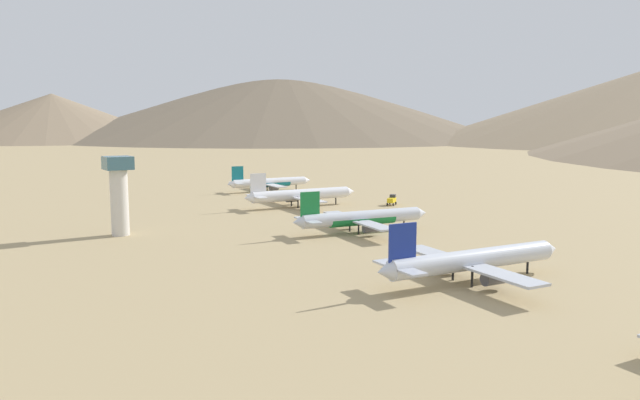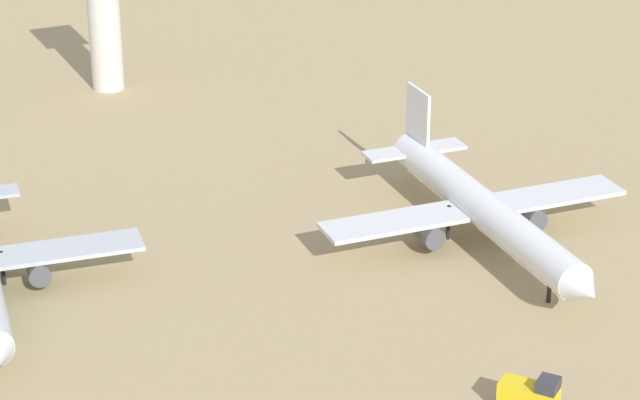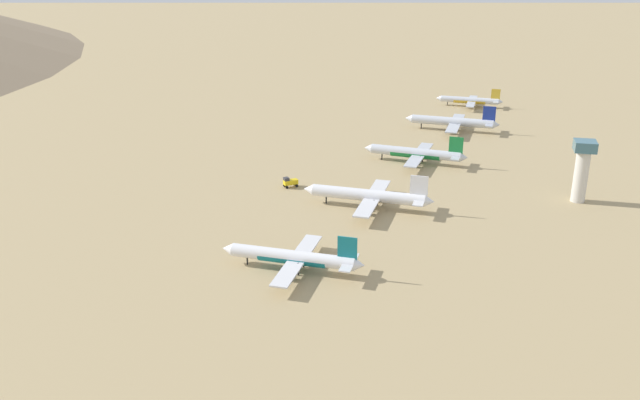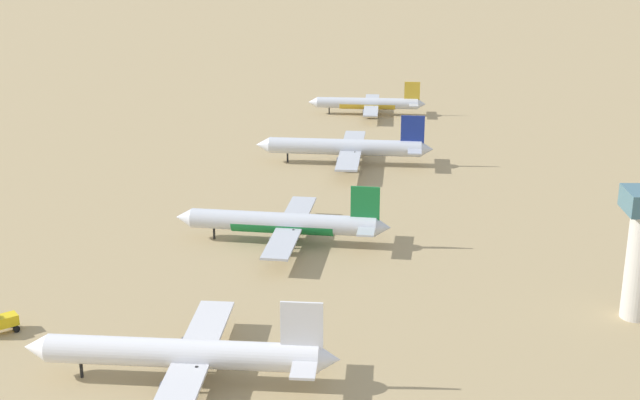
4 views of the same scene
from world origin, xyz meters
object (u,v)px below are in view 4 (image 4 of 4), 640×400
parked_jet_2 (285,223)px  parked_jet_3 (185,354)px  parked_jet_0 (368,104)px  parked_jet_1 (347,147)px

parked_jet_2 → parked_jet_3: size_ratio=0.95×
parked_jet_0 → parked_jet_3: parked_jet_3 is taller
parked_jet_1 → parked_jet_2: 56.00m
parked_jet_0 → parked_jet_1: parked_jet_1 is taller
parked_jet_2 → parked_jet_1: bearing=-103.6°
parked_jet_0 → parked_jet_2: parked_jet_2 is taller
parked_jet_2 → parked_jet_3: 55.09m
parked_jet_1 → parked_jet_3: bearing=77.2°
parked_jet_2 → parked_jet_3: parked_jet_3 is taller
parked_jet_1 → parked_jet_3: 111.08m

